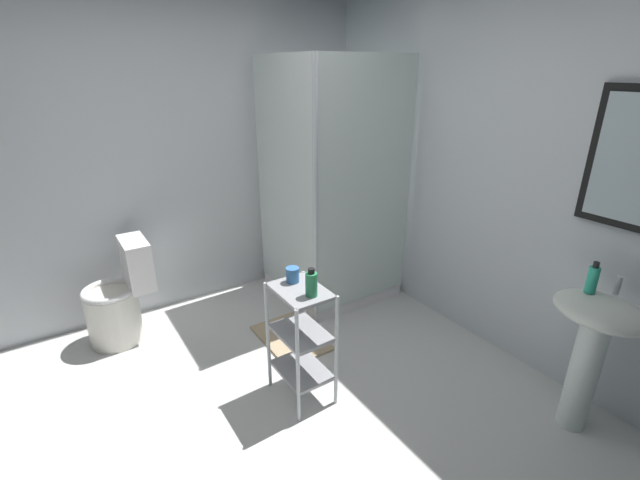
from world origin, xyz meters
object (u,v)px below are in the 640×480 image
(bath_mat, at_px, (291,338))
(storage_cart, at_px, (301,335))
(toilet, at_px, (119,301))
(rinse_cup, at_px, (293,275))
(pedestal_sink, at_px, (593,338))
(body_wash_bottle_green, at_px, (311,284))
(hand_soap_bottle, at_px, (592,279))
(shower_stall, at_px, (328,247))

(bath_mat, bearing_deg, storage_cart, -22.95)
(toilet, relative_size, rinse_cup, 8.55)
(pedestal_sink, bearing_deg, storage_cart, -132.19)
(toilet, bearing_deg, bath_mat, 55.76)
(toilet, distance_m, rinse_cup, 1.48)
(toilet, height_order, storage_cart, toilet)
(rinse_cup, bearing_deg, pedestal_sink, 44.81)
(storage_cart, distance_m, bath_mat, 0.73)
(body_wash_bottle_green, distance_m, rinse_cup, 0.20)
(hand_soap_bottle, bearing_deg, storage_cart, -129.32)
(storage_cart, bearing_deg, bath_mat, 157.05)
(storage_cart, bearing_deg, toilet, -147.37)
(storage_cart, relative_size, rinse_cup, 8.33)
(storage_cart, bearing_deg, hand_soap_bottle, 50.68)
(storage_cart, xyz_separation_m, body_wash_bottle_green, (0.10, 0.02, 0.38))
(pedestal_sink, distance_m, bath_mat, 1.94)
(hand_soap_bottle, xyz_separation_m, body_wash_bottle_green, (-0.88, -1.17, -0.07))
(rinse_cup, xyz_separation_m, bath_mat, (-0.44, 0.22, -0.78))
(rinse_cup, bearing_deg, bath_mat, 153.64)
(storage_cart, distance_m, body_wash_bottle_green, 0.39)
(shower_stall, distance_m, bath_mat, 0.87)
(pedestal_sink, bearing_deg, hand_soap_bottle, 165.47)
(pedestal_sink, relative_size, bath_mat, 1.35)
(body_wash_bottle_green, bearing_deg, bath_mat, 161.40)
(toilet, bearing_deg, body_wash_bottle_green, 31.22)
(storage_cart, bearing_deg, rinse_cup, 173.31)
(bath_mat, bearing_deg, shower_stall, 123.99)
(hand_soap_bottle, distance_m, rinse_cup, 1.60)
(shower_stall, xyz_separation_m, pedestal_sink, (2.02, 0.32, 0.12))
(hand_soap_bottle, bearing_deg, bath_mat, -147.87)
(pedestal_sink, distance_m, rinse_cup, 1.65)
(pedestal_sink, xyz_separation_m, hand_soap_bottle, (-0.08, 0.02, 0.31))
(body_wash_bottle_green, xyz_separation_m, rinse_cup, (-0.20, -0.00, -0.03))
(toilet, relative_size, storage_cart, 1.03)
(pedestal_sink, bearing_deg, shower_stall, -171.06)
(storage_cart, relative_size, hand_soap_bottle, 4.24)
(shower_stall, bearing_deg, bath_mat, -56.01)
(toilet, relative_size, body_wash_bottle_green, 4.62)
(body_wash_bottle_green, bearing_deg, shower_stall, 141.84)
(pedestal_sink, relative_size, storage_cart, 1.09)
(shower_stall, xyz_separation_m, rinse_cup, (0.86, -0.84, 0.32))
(toilet, bearing_deg, pedestal_sink, 40.44)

